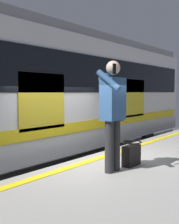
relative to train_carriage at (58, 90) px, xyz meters
The scene contains 7 objects.
ground_plane 3.65m from the train_carriage, 57.79° to the left, with size 26.95×26.95×0.00m, color #3D3D3F.
safety_line 3.24m from the train_carriage, 60.88° to the left, with size 17.61×0.16×0.01m, color yellow.
track_rail_near 2.86m from the train_carriage, 26.23° to the left, with size 23.36×0.08×0.16m, color slate.
track_rail_far 2.86m from the train_carriage, 26.63° to the right, with size 23.36×0.08×0.16m, color slate.
train_carriage is the anchor object (origin of this frame).
passenger 3.79m from the train_carriage, 59.49° to the left, with size 0.57×0.55×1.74m.
handbag 3.78m from the train_carriage, 66.61° to the left, with size 0.38×0.34×0.42m.
Camera 1 is at (3.89, 3.32, 2.40)m, focal length 42.52 mm.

